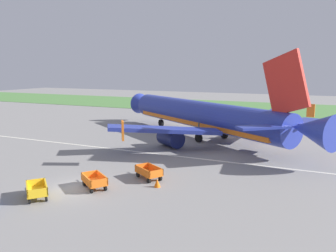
# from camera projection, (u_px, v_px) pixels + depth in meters

# --- Properties ---
(ground_plane) EXTENTS (220.00, 220.00, 0.00)m
(ground_plane) POSITION_uv_depth(u_px,v_px,m) (77.00, 188.00, 26.73)
(ground_plane) COLOR gray
(grass_strip) EXTENTS (220.00, 28.00, 0.06)m
(grass_strip) POSITION_uv_depth(u_px,v_px,m) (242.00, 107.00, 83.04)
(grass_strip) COLOR #518442
(grass_strip) RESTS_ON ground
(apron_stripe) EXTENTS (120.00, 0.36, 0.01)m
(apron_stripe) POSITION_uv_depth(u_px,v_px,m) (148.00, 153.00, 37.78)
(apron_stripe) COLOR silver
(apron_stripe) RESTS_ON ground
(airplane) EXTENTS (33.28, 28.10, 11.34)m
(airplane) POSITION_uv_depth(u_px,v_px,m) (205.00, 116.00, 45.27)
(airplane) COLOR #28389E
(airplane) RESTS_ON ground
(baggage_cart_second_in_row) EXTENTS (3.14, 2.91, 1.07)m
(baggage_cart_second_in_row) POSITION_uv_depth(u_px,v_px,m) (37.00, 190.00, 24.52)
(baggage_cart_second_in_row) COLOR gold
(baggage_cart_second_in_row) RESTS_ON ground
(baggage_cart_third_in_row) EXTENTS (3.32, 2.66, 1.07)m
(baggage_cart_third_in_row) POSITION_uv_depth(u_px,v_px,m) (94.00, 181.00, 26.54)
(baggage_cart_third_in_row) COLOR orange
(baggage_cart_third_in_row) RESTS_ON ground
(baggage_cart_fourth_in_row) EXTENTS (3.40, 2.51, 1.07)m
(baggage_cart_fourth_in_row) POSITION_uv_depth(u_px,v_px,m) (149.00, 172.00, 28.80)
(baggage_cart_fourth_in_row) COLOR orange
(baggage_cart_fourth_in_row) RESTS_ON ground
(traffic_cone_near_plane) EXTENTS (0.53, 0.53, 0.69)m
(traffic_cone_near_plane) POSITION_uv_depth(u_px,v_px,m) (157.00, 183.00, 26.82)
(traffic_cone_near_plane) COLOR orange
(traffic_cone_near_plane) RESTS_ON ground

